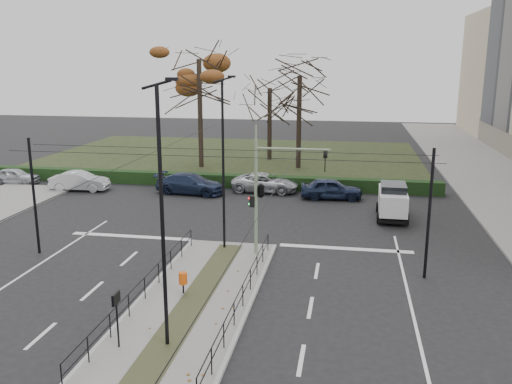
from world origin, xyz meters
The scene contains 21 objects.
ground centered at (0.00, 0.00, 0.00)m, with size 140.00×140.00×0.00m, color black.
median_island centered at (0.00, -2.50, 0.07)m, with size 4.40×15.00×0.14m, color slate.
sidewalk_east centered at (18.00, 22.00, 0.07)m, with size 8.00×90.00×0.14m, color slate.
park centered at (-6.00, 32.00, 0.05)m, with size 38.00×26.00×0.10m, color black.
hedge centered at (-6.00, 18.60, 0.50)m, with size 38.00×1.00×1.00m, color black.
median_railing centered at (0.00, -2.60, 0.98)m, with size 4.14×13.24×0.92m.
catenary centered at (0.00, 1.62, 3.42)m, with size 20.00×34.00×6.00m.
traffic_light centered at (1.84, 3.57, 3.54)m, with size 3.97×2.27×5.84m.
litter_bin centered at (-0.66, -1.84, 0.80)m, with size 0.36×0.36×0.92m.
info_panel centered at (-1.51, -6.46, 1.69)m, with size 0.11×0.51×1.98m.
streetlamp_median_near centered at (0.10, -6.01, 4.72)m, with size 0.75×0.15×9.01m.
streetlamp_median_far centered at (-0.26, 4.09, 4.63)m, with size 0.74×0.15×8.84m.
parked_car_first centered at (-20.59, 16.63, 0.65)m, with size 1.54×3.82×1.30m, color #B3B5BB.
parked_car_second centered at (-14.28, 15.41, 0.73)m, with size 1.55×4.45×1.47m, color #B3B5BB.
parked_car_third centered at (-5.63, 15.91, 0.76)m, with size 2.12×5.21×1.51m, color #1B2540.
parked_car_fourth centered at (-0.21, 17.47, 0.70)m, with size 2.32×5.04×1.40m, color #B3B5BB.
white_van centered at (8.78, 11.75, 1.17)m, with size 1.97×4.10×2.22m.
rust_tree centered at (-7.59, 25.92, 9.86)m, with size 8.34×8.34×12.86m.
bare_tree_center centered at (-1.94, 31.00, 6.63)m, with size 7.22×7.22×9.37m.
bare_tree_near centered at (1.35, 27.04, 7.83)m, with size 7.10×7.10×11.08m.
parked_car_fifth centered at (4.81, 16.11, 0.75)m, with size 1.77×4.40×1.50m, color #1B2540.
Camera 1 is at (6.00, -22.14, 9.60)m, focal length 38.00 mm.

